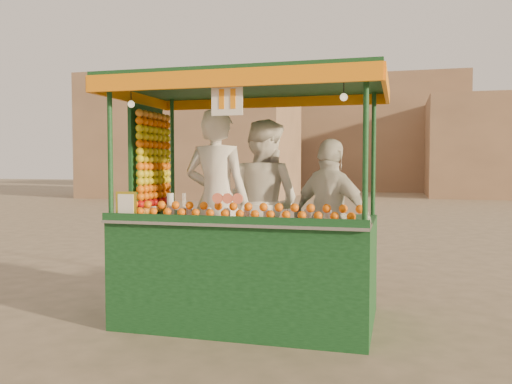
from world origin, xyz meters
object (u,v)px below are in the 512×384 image
(vendor_middle, at_px, (263,203))
(vendor_right, at_px, (331,218))
(vendor_left, at_px, (217,200))
(juice_cart, at_px, (241,244))

(vendor_middle, height_order, vendor_right, vendor_middle)
(vendor_left, bearing_deg, vendor_middle, -137.50)
(vendor_right, bearing_deg, vendor_left, 31.94)
(vendor_left, distance_m, vendor_middle, 0.55)
(vendor_left, xyz_separation_m, vendor_middle, (0.42, 0.35, -0.05))
(vendor_left, xyz_separation_m, vendor_right, (1.21, 0.01, -0.16))
(vendor_left, height_order, vendor_middle, vendor_left)
(vendor_middle, bearing_deg, vendor_right, 178.26)
(vendor_middle, bearing_deg, juice_cart, 94.24)
(juice_cart, bearing_deg, vendor_right, 5.76)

